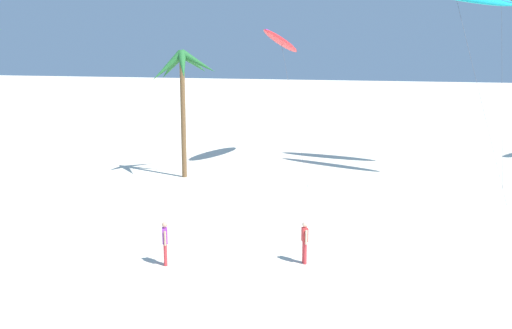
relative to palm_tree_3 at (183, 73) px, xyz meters
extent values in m
cylinder|color=brown|center=(-0.06, 0.03, -2.69)|extent=(0.31, 0.31, 7.82)
cone|color=#23662D|center=(1.05, -0.03, 0.66)|extent=(2.49, 0.68, 1.60)
cone|color=#23662D|center=(0.35, 1.03, 0.62)|extent=(1.44, 2.47, 1.69)
cone|color=#23662D|center=(-0.91, 0.43, 0.42)|extent=(2.28, 1.47, 2.02)
cone|color=#23662D|center=(-0.80, -0.56, 0.41)|extent=(2.11, 1.83, 2.03)
cone|color=#23662D|center=(0.37, -0.90, 0.51)|extent=(1.50, 2.37, 1.87)
ellipsoid|color=red|center=(4.80, 6.30, 1.98)|extent=(1.90, 7.08, 2.20)
ellipsoid|color=purple|center=(4.80, 6.30, 2.02)|extent=(0.92, 7.09, 1.82)
cylinder|color=#4C4C51|center=(6.72, 1.63, -2.36)|extent=(3.86, 9.35, 8.49)
cylinder|color=#4C4C51|center=(17.52, 0.74, -1.00)|extent=(3.01, 5.63, 11.21)
cylinder|color=#4C4C51|center=(18.90, 4.00, 1.20)|extent=(0.89, 3.13, 15.61)
cylinder|color=red|center=(5.18, -14.85, -6.16)|extent=(0.14, 0.14, 0.88)
cylinder|color=red|center=(5.24, -15.00, -6.16)|extent=(0.14, 0.14, 0.88)
cube|color=purple|center=(5.21, -14.92, -5.42)|extent=(0.31, 0.36, 0.60)
cylinder|color=tan|center=(5.12, -14.73, -5.46)|extent=(0.09, 0.09, 0.56)
cylinder|color=tan|center=(5.30, -15.11, -5.46)|extent=(0.09, 0.09, 0.56)
sphere|color=tan|center=(5.21, -14.92, -4.99)|extent=(0.21, 0.21, 0.21)
cylinder|color=red|center=(10.35, -13.40, -6.16)|extent=(0.14, 0.14, 0.89)
cylinder|color=red|center=(10.27, -13.25, -6.16)|extent=(0.14, 0.14, 0.89)
cube|color=red|center=(10.31, -13.32, -5.44)|extent=(0.31, 0.36, 0.54)
cylinder|color=beige|center=(10.41, -13.51, -5.48)|extent=(0.09, 0.09, 0.56)
cylinder|color=beige|center=(10.22, -13.14, -5.48)|extent=(0.09, 0.09, 0.56)
sphere|color=beige|center=(10.31, -13.32, -5.04)|extent=(0.21, 0.21, 0.21)
camera|label=1|loc=(14.32, -35.01, 1.65)|focal=42.01mm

